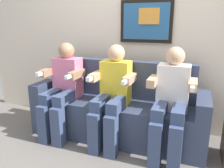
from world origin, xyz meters
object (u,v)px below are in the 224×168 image
at_px(person_in_middle, 112,92).
at_px(person_on_left, 63,87).
at_px(couch, 117,112).
at_px(person_on_right, 171,99).

bearing_deg(person_in_middle, person_on_left, 180.00).
height_order(couch, person_on_left, person_on_left).
bearing_deg(person_in_middle, person_on_right, 0.04).
bearing_deg(couch, person_on_right, -14.93).
bearing_deg(couch, person_in_middle, -90.02).
relative_size(couch, person_on_left, 1.81).
bearing_deg(person_on_left, couch, 14.98).
relative_size(person_on_left, person_on_right, 1.00).
relative_size(couch, person_in_middle, 1.81).
relative_size(couch, person_on_right, 1.81).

